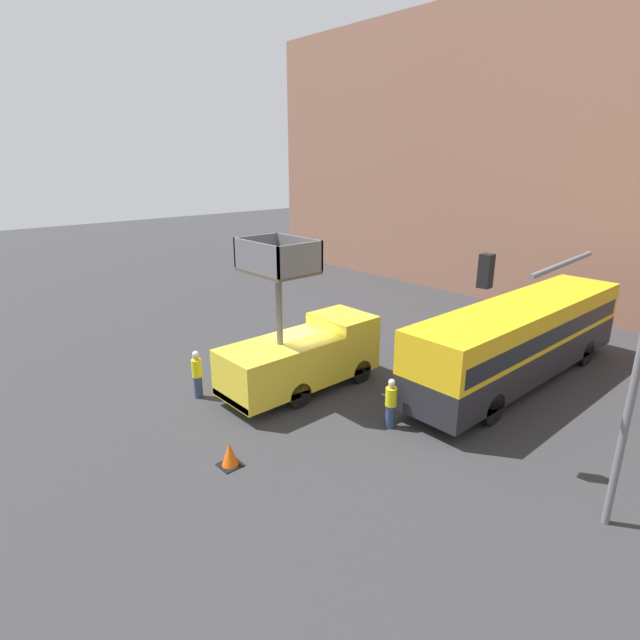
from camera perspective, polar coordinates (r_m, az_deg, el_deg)
The scene contains 8 objects.
ground_plane at distance 20.39m, azimuth -1.84°, elevation -7.05°, with size 120.00×120.00×0.00m, color #333335.
building_backdrop_far at distance 36.46m, azimuth 26.51°, elevation 16.63°, with size 44.00×10.00×17.84m.
utility_truck at distance 19.19m, azimuth -1.96°, elevation -3.79°, with size 2.58×6.41×5.99m.
city_bus at distance 21.22m, azimuth 21.99°, elevation -1.71°, with size 2.59×12.44×3.29m.
traffic_light_pole at distance 13.39m, azimuth 27.28°, elevation -2.26°, with size 4.03×3.77×6.55m.
road_worker_near_truck at distance 19.29m, azimuth -13.86°, elevation -6.04°, with size 0.38×0.38×1.87m.
road_worker_directing at distance 16.93m, azimuth 8.09°, elevation -9.43°, with size 0.38×0.38×1.76m.
traffic_cone_near_truck at distance 15.34m, azimuth -10.27°, elevation -14.95°, with size 0.64×0.64×0.73m.
Camera 1 is at (14.23, -11.81, 8.59)m, focal length 28.00 mm.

